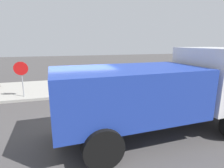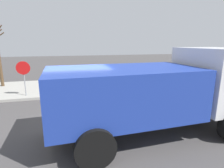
% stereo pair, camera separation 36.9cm
% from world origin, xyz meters
% --- Properties ---
extents(ground_plane, '(80.00, 80.00, 0.00)m').
position_xyz_m(ground_plane, '(0.00, 0.00, 0.00)').
color(ground_plane, '#423F3F').
extents(sidewalk_curb, '(36.00, 5.00, 0.15)m').
position_xyz_m(sidewalk_curb, '(0.00, 6.50, 0.07)').
color(sidewalk_curb, '#99968E').
rests_on(sidewalk_curb, ground).
extents(fire_hydrant, '(0.26, 0.58, 0.92)m').
position_xyz_m(fire_hydrant, '(0.72, 5.04, 0.64)').
color(fire_hydrant, yellow).
rests_on(fire_hydrant, sidewalk_curb).
extents(loose_tire, '(1.18, 0.65, 1.14)m').
position_xyz_m(loose_tire, '(0.97, 4.89, 0.72)').
color(loose_tire, black).
rests_on(loose_tire, sidewalk_curb).
extents(stop_sign, '(0.76, 0.08, 2.02)m').
position_xyz_m(stop_sign, '(-2.54, 4.56, 1.54)').
color(stop_sign, gray).
rests_on(stop_sign, sidewalk_curb).
extents(dump_truck_blue, '(7.08, 3.00, 3.00)m').
position_xyz_m(dump_truck_blue, '(2.90, -1.07, 1.61)').
color(dump_truck_blue, '#1E3899').
rests_on(dump_truck_blue, ground).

